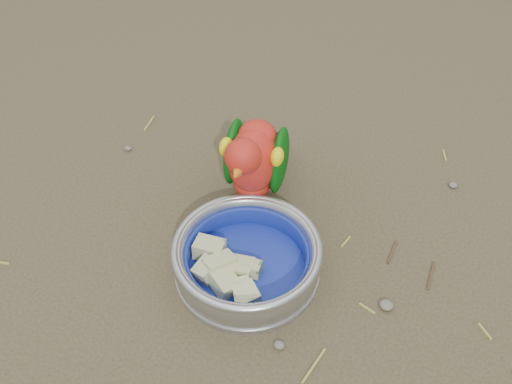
% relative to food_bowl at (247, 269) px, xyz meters
% --- Properties ---
extents(ground, '(60.00, 60.00, 0.00)m').
position_rel_food_bowl_xyz_m(ground, '(0.00, -0.03, -0.01)').
color(ground, '#4C3F2C').
extents(food_bowl, '(0.21, 0.21, 0.02)m').
position_rel_food_bowl_xyz_m(food_bowl, '(0.00, 0.00, 0.00)').
color(food_bowl, '#B2B2BA').
rests_on(food_bowl, ground).
extents(bowl_wall, '(0.21, 0.21, 0.04)m').
position_rel_food_bowl_xyz_m(bowl_wall, '(0.00, 0.00, 0.03)').
color(bowl_wall, '#B2B2BA').
rests_on(bowl_wall, food_bowl).
extents(fruit_wedges, '(0.13, 0.13, 0.03)m').
position_rel_food_bowl_xyz_m(fruit_wedges, '(0.00, 0.00, 0.02)').
color(fruit_wedges, '#C4C289').
rests_on(fruit_wedges, food_bowl).
extents(lory_parrot, '(0.12, 0.22, 0.17)m').
position_rel_food_bowl_xyz_m(lory_parrot, '(-0.05, 0.13, 0.08)').
color(lory_parrot, red).
rests_on(lory_parrot, ground).
extents(ground_debris, '(0.90, 0.80, 0.01)m').
position_rel_food_bowl_xyz_m(ground_debris, '(0.00, 0.05, -0.01)').
color(ground_debris, '#A09646').
rests_on(ground_debris, ground).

